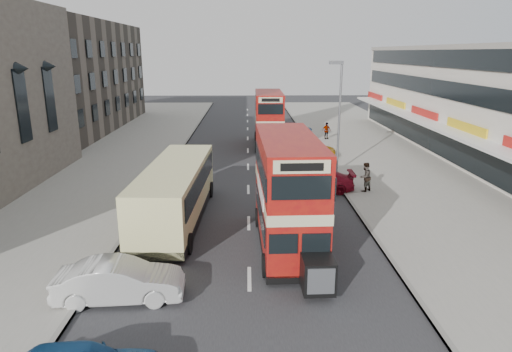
% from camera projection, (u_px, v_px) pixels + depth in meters
% --- Properties ---
extents(ground, '(160.00, 160.00, 0.00)m').
position_uv_depth(ground, '(250.00, 306.00, 15.88)').
color(ground, '#28282B').
rests_on(ground, ground).
extents(road_surface, '(12.00, 90.00, 0.01)m').
position_uv_depth(road_surface, '(248.00, 167.00, 35.14)').
color(road_surface, '#28282B').
rests_on(road_surface, ground).
extents(pavement_right, '(12.00, 90.00, 0.15)m').
position_uv_depth(pavement_right, '(400.00, 165.00, 35.35)').
color(pavement_right, gray).
rests_on(pavement_right, ground).
extents(pavement_left, '(12.00, 90.00, 0.15)m').
position_uv_depth(pavement_left, '(94.00, 167.00, 34.89)').
color(pavement_left, gray).
rests_on(pavement_left, ground).
extents(kerb_left, '(0.20, 90.00, 0.16)m').
position_uv_depth(kerb_left, '(170.00, 166.00, 35.01)').
color(kerb_left, gray).
rests_on(kerb_left, ground).
extents(kerb_right, '(0.20, 90.00, 0.16)m').
position_uv_depth(kerb_right, '(325.00, 166.00, 35.24)').
color(kerb_right, gray).
rests_on(kerb_right, ground).
extents(brick_terrace, '(14.00, 28.00, 12.00)m').
position_uv_depth(brick_terrace, '(53.00, 77.00, 50.45)').
color(brick_terrace, '#66594C').
rests_on(brick_terrace, ground).
extents(commercial_row, '(9.90, 46.20, 9.30)m').
position_uv_depth(commercial_row, '(494.00, 103.00, 36.20)').
color(commercial_row, beige).
rests_on(commercial_row, ground).
extents(street_lamp, '(1.00, 0.20, 8.12)m').
position_uv_depth(street_lamp, '(339.00, 109.00, 32.06)').
color(street_lamp, slate).
rests_on(street_lamp, ground).
extents(bus_main, '(2.73, 9.07, 4.98)m').
position_uv_depth(bus_main, '(288.00, 193.00, 20.09)').
color(bus_main, black).
rests_on(bus_main, ground).
extents(bus_second, '(2.56, 9.03, 4.96)m').
position_uv_depth(bus_second, '(269.00, 119.00, 42.17)').
color(bus_second, black).
rests_on(bus_second, ground).
extents(coach, '(3.16, 10.78, 2.83)m').
position_uv_depth(coach, '(176.00, 191.00, 23.53)').
color(coach, black).
rests_on(coach, ground).
extents(car_left_front, '(4.67, 1.91, 1.51)m').
position_uv_depth(car_left_front, '(120.00, 281.00, 16.12)').
color(car_left_front, beige).
rests_on(car_left_front, ground).
extents(car_right_a, '(4.73, 2.04, 1.36)m').
position_uv_depth(car_right_a, '(317.00, 181.00, 28.80)').
color(car_right_a, maroon).
rests_on(car_right_a, ground).
extents(car_right_b, '(4.65, 2.33, 1.26)m').
position_uv_depth(car_right_b, '(308.00, 152.00, 37.58)').
color(car_right_b, '#BD8312').
rests_on(car_right_b, ground).
extents(car_right_c, '(4.52, 1.98, 1.52)m').
position_uv_depth(car_right_c, '(290.00, 132.00, 46.33)').
color(car_right_c, '#608EC0').
rests_on(car_right_c, ground).
extents(pedestrian_near, '(0.84, 0.79, 1.89)m').
position_uv_depth(pedestrian_near, '(365.00, 177.00, 28.29)').
color(pedestrian_near, gray).
rests_on(pedestrian_near, pavement_right).
extents(pedestrian_far, '(1.08, 0.73, 1.70)m').
position_uv_depth(pedestrian_far, '(326.00, 131.00, 45.43)').
color(pedestrian_far, gray).
rests_on(pedestrian_far, pavement_right).
extents(cyclist, '(0.64, 1.77, 1.94)m').
position_uv_depth(cyclist, '(304.00, 168.00, 32.22)').
color(cyclist, gray).
rests_on(cyclist, ground).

